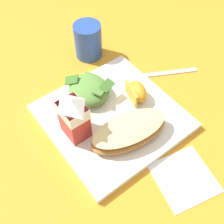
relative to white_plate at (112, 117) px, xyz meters
name	(u,v)px	position (x,y,z in m)	size (l,w,h in m)	color
ground	(112,119)	(0.00, 0.00, -0.01)	(3.00, 3.00, 0.00)	orange
white_plate	(112,117)	(0.00, 0.00, 0.00)	(0.28, 0.28, 0.02)	white
cheesy_pizza_bread	(129,131)	(-0.07, 0.01, 0.03)	(0.11, 0.18, 0.04)	#A87038
green_salad_pile	(89,90)	(0.08, 0.01, 0.03)	(0.10, 0.10, 0.05)	#5B8E3D
milk_carton	(73,116)	(0.01, 0.09, 0.07)	(0.06, 0.04, 0.11)	#B7332D
orange_wedge_front	(137,92)	(0.01, -0.08, 0.03)	(0.07, 0.05, 0.04)	orange
paper_napkin	(184,178)	(-0.20, -0.03, -0.01)	(0.11, 0.11, 0.00)	white
metal_fork	(156,74)	(0.04, -0.17, -0.01)	(0.10, 0.17, 0.01)	silver
drinking_blue_cup	(88,41)	(0.21, -0.08, 0.04)	(0.07, 0.07, 0.09)	#284CA3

